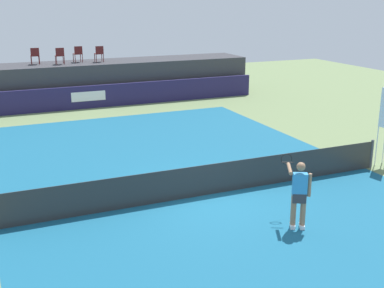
{
  "coord_description": "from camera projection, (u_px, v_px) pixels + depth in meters",
  "views": [
    {
      "loc": [
        -5.99,
        -12.63,
        5.69
      ],
      "look_at": [
        0.34,
        2.0,
        1.0
      ],
      "focal_mm": 46.98,
      "sensor_mm": 36.0,
      "label": 1
    }
  ],
  "objects": [
    {
      "name": "tennis_net",
      "position": [
        208.0,
        180.0,
        14.88
      ],
      "size": [
        12.4,
        0.02,
        0.95
      ],
      "primitive_type": "cube",
      "color": "#2D2D2D",
      "rests_on": "ground"
    },
    {
      "name": "spectator_chair_far_left",
      "position": [
        35.0,
        55.0,
        26.72
      ],
      "size": [
        0.46,
        0.46,
        0.89
      ],
      "color": "#561919",
      "rests_on": "spectator_platform"
    },
    {
      "name": "spectator_chair_center",
      "position": [
        78.0,
        53.0,
        27.58
      ],
      "size": [
        0.47,
        0.47,
        0.89
      ],
      "color": "#561919",
      "rests_on": "spectator_platform"
    },
    {
      "name": "net_post_far",
      "position": [
        371.0,
        154.0,
        17.23
      ],
      "size": [
        0.1,
        0.1,
        1.0
      ],
      "primitive_type": "cylinder",
      "color": "#4C4C51",
      "rests_on": "ground"
    },
    {
      "name": "sponsor_wall",
      "position": [
        100.0,
        96.0,
        26.72
      ],
      "size": [
        18.0,
        0.22,
        1.2
      ],
      "color": "#231E4C",
      "rests_on": "ground"
    },
    {
      "name": "tennis_player",
      "position": [
        299.0,
        192.0,
        12.61
      ],
      "size": [
        0.65,
        1.26,
        1.77
      ],
      "color": "white",
      "rests_on": "court_inner"
    },
    {
      "name": "ground_plane",
      "position": [
        172.0,
        165.0,
        17.65
      ],
      "size": [
        48.0,
        48.0,
        0.0
      ],
      "primitive_type": "plane",
      "color": "#6B7F51"
    },
    {
      "name": "court_inner",
      "position": [
        208.0,
        195.0,
        15.01
      ],
      "size": [
        12.0,
        22.0,
        0.0
      ],
      "primitive_type": "cube",
      "color": "#16597A",
      "rests_on": "ground"
    },
    {
      "name": "spectator_chair_right",
      "position": [
        99.0,
        53.0,
        27.68
      ],
      "size": [
        0.44,
        0.44,
        0.89
      ],
      "color": "#561919",
      "rests_on": "spectator_platform"
    },
    {
      "name": "spectator_chair_left",
      "position": [
        60.0,
        55.0,
        26.74
      ],
      "size": [
        0.45,
        0.45,
        0.89
      ],
      "color": "#561919",
      "rests_on": "spectator_platform"
    },
    {
      "name": "spectator_platform",
      "position": [
        92.0,
        82.0,
        28.17
      ],
      "size": [
        18.0,
        2.8,
        2.2
      ],
      "primitive_type": "cube",
      "color": "#38383D",
      "rests_on": "ground"
    }
  ]
}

